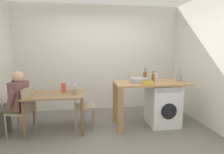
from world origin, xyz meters
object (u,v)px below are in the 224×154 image
Objects in this scene: dining_table at (56,99)px; mixing_bowl at (148,82)px; chair_person_seat at (24,109)px; bottle_tall_green at (145,75)px; vase at (64,88)px; seated_person at (15,100)px; bottle_clear_small at (156,76)px; chair_opposite at (81,104)px; bottle_squat_brown at (153,77)px; utensil_crock at (179,78)px; washing_machine at (163,105)px.

dining_table is 1.81m from mixing_bowl.
bottle_tall_green is at bearing -65.63° from chair_person_seat.
vase is at bearing 33.69° from dining_table.
bottle_tall_green is at bearing -67.11° from seated_person.
chair_opposite is at bearing -176.25° from bottle_clear_small.
dining_table is 0.26m from vase.
bottle_clear_small is 0.89× the size of mixing_bowl.
seated_person is 2.82m from bottle_clear_small.
mixing_bowl is at bearing 75.24° from chair_opposite.
vase is at bearing -61.54° from seated_person.
seated_person is at bearing -177.67° from bottle_squat_brown.
utensil_crock is at bearing -71.33° from seated_person.
chair_opposite is 1.40m from mixing_bowl.
bottle_squat_brown is 1.83m from vase.
bottle_squat_brown is at bearing -133.98° from bottle_clear_small.
utensil_crock reaches higher than seated_person.
chair_opposite is at bearing -9.41° from vase.
vase is at bearing 176.48° from washing_machine.
vase is (0.15, 0.10, 0.19)m from dining_table.
utensil_crock is 1.58× the size of vase.
seated_person is 5.44× the size of mixing_bowl.
mixing_bowl is at bearing -7.17° from dining_table.
dining_table is at bearing -67.05° from seated_person.
vase is (0.70, 0.22, 0.33)m from chair_person_seat.
chair_opposite is 3.00× the size of utensil_crock.
bottle_tall_green is at bearing 169.99° from bottle_clear_small.
bottle_squat_brown reaches higher than vase.
utensil_crock reaches higher than vase.
chair_person_seat is 1.00× the size of chair_opposite.
seated_person is 0.89m from vase.
utensil_crock reaches higher than dining_table.
bottle_squat_brown is 1.12× the size of bottle_clear_small.
bottle_tall_green is (2.39, 0.32, 0.53)m from chair_person_seat.
seated_person is 3.26m from utensil_crock.
vase is (-1.62, 0.32, -0.12)m from mixing_bowl.
bottle_tall_green reaches higher than dining_table.
vase reaches higher than chair_opposite.
washing_machine is at bearing -33.42° from bottle_tall_green.
utensil_crock is (0.77, 0.25, 0.04)m from mixing_bowl.
chair_person_seat is 0.80m from vase.
utensil_crock reaches higher than mixing_bowl.
bottle_clear_small reaches higher than dining_table.
dining_table is 1.90m from bottle_tall_green.
seated_person is at bearing -87.18° from chair_opposite.
dining_table is at bearing -179.38° from utensil_crock.
utensil_crock is (0.57, -0.01, -0.03)m from bottle_squat_brown.
chair_opposite is 2.12m from utensil_crock.
dining_table is at bearing 179.35° from washing_machine.
bottle_squat_brown is at bearing 0.98° from dining_table.
bottle_tall_green is 1.71m from vase.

